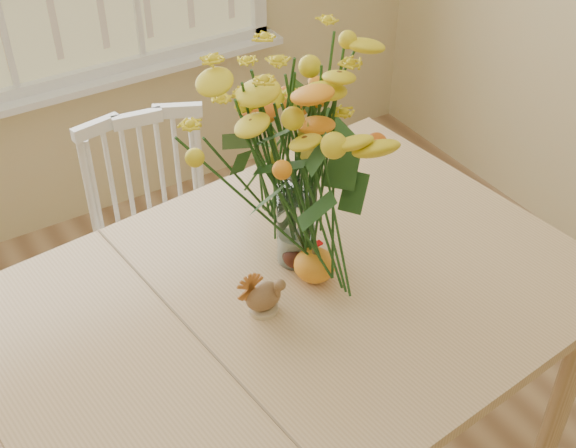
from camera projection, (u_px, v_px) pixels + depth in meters
dining_table at (292, 319)px, 2.08m from camera, size 1.67×1.27×0.84m
windsor_chair at (158, 232)px, 2.72m from camera, size 0.49×0.47×0.94m
flower_vase at (297, 148)px, 1.91m from camera, size 0.50×0.50×0.60m
pumpkin at (315, 266)px, 2.04m from camera, size 0.11×0.11×0.09m
turkey_figurine at (263, 296)px, 1.94m from camera, size 0.10×0.08×0.12m
dark_gourd at (296, 257)px, 2.09m from camera, size 0.13×0.11×0.07m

